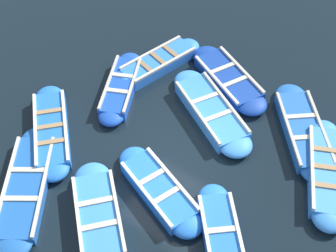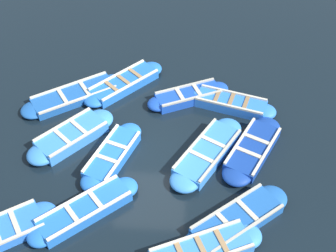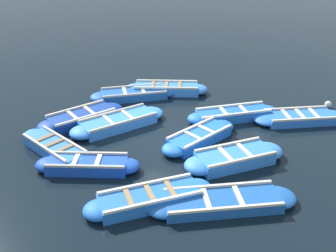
{
  "view_description": "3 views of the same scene",
  "coord_description": "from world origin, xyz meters",
  "px_view_note": "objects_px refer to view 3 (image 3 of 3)",
  "views": [
    {
      "loc": [
        6.28,
        4.15,
        10.21
      ],
      "look_at": [
        -0.68,
        -0.69,
        0.22
      ],
      "focal_mm": 50.0,
      "sensor_mm": 36.0,
      "label": 1
    },
    {
      "loc": [
        -1.35,
        10.13,
        11.34
      ],
      "look_at": [
        -0.55,
        -0.88,
        0.45
      ],
      "focal_mm": 50.0,
      "sensor_mm": 36.0,
      "label": 2
    },
    {
      "loc": [
        5.44,
        -10.4,
        6.67
      ],
      "look_at": [
        -0.07,
        0.4,
        0.27
      ],
      "focal_mm": 42.0,
      "sensor_mm": 36.0,
      "label": 3
    }
  ],
  "objects_px": {
    "boat_end_of_row": "(166,89)",
    "boat_tucked": "(134,94)",
    "boat_far_corner": "(150,199)",
    "boat_inner_gap": "(233,115)",
    "boat_outer_right": "(199,137)",
    "buoy_orange_near": "(328,104)",
    "boat_near_quay": "(55,148)",
    "boat_mid_row": "(81,117)",
    "boat_bow_out": "(300,118)",
    "boat_outer_left": "(222,202)",
    "boat_drifting": "(87,165)",
    "boat_stern_in": "(118,122)",
    "boat_centre": "(235,158)"
  },
  "relations": [
    {
      "from": "boat_far_corner",
      "to": "boat_tucked",
      "type": "relative_size",
      "value": 0.92
    },
    {
      "from": "boat_bow_out",
      "to": "boat_outer_right",
      "type": "relative_size",
      "value": 1.06
    },
    {
      "from": "boat_outer_left",
      "to": "boat_outer_right",
      "type": "height_order",
      "value": "boat_outer_right"
    },
    {
      "from": "boat_centre",
      "to": "boat_outer_left",
      "type": "bearing_deg",
      "value": -80.1
    },
    {
      "from": "boat_mid_row",
      "to": "boat_bow_out",
      "type": "bearing_deg",
      "value": 26.97
    },
    {
      "from": "boat_end_of_row",
      "to": "boat_outer_left",
      "type": "height_order",
      "value": "boat_end_of_row"
    },
    {
      "from": "boat_drifting",
      "to": "boat_outer_right",
      "type": "xyz_separation_m",
      "value": [
        2.32,
        3.08,
        0.0
      ]
    },
    {
      "from": "boat_bow_out",
      "to": "boat_stern_in",
      "type": "height_order",
      "value": "boat_stern_in"
    },
    {
      "from": "boat_drifting",
      "to": "boat_mid_row",
      "type": "bearing_deg",
      "value": 131.18
    },
    {
      "from": "boat_far_corner",
      "to": "boat_mid_row",
      "type": "distance_m",
      "value": 5.52
    },
    {
      "from": "boat_centre",
      "to": "boat_far_corner",
      "type": "bearing_deg",
      "value": -115.26
    },
    {
      "from": "boat_centre",
      "to": "boat_mid_row",
      "type": "xyz_separation_m",
      "value": [
        -5.98,
        0.15,
        -0.03
      ]
    },
    {
      "from": "boat_outer_left",
      "to": "boat_mid_row",
      "type": "xyz_separation_m",
      "value": [
        -6.34,
        2.25,
        0.03
      ]
    },
    {
      "from": "boat_outer_left",
      "to": "boat_stern_in",
      "type": "height_order",
      "value": "boat_stern_in"
    },
    {
      "from": "boat_end_of_row",
      "to": "boat_tucked",
      "type": "bearing_deg",
      "value": -132.29
    },
    {
      "from": "boat_inner_gap",
      "to": "boat_outer_right",
      "type": "distance_m",
      "value": 2.2
    },
    {
      "from": "boat_inner_gap",
      "to": "boat_mid_row",
      "type": "xyz_separation_m",
      "value": [
        -4.95,
        -2.74,
        -0.01
      ]
    },
    {
      "from": "boat_stern_in",
      "to": "boat_mid_row",
      "type": "distance_m",
      "value": 1.48
    },
    {
      "from": "boat_drifting",
      "to": "boat_end_of_row",
      "type": "bearing_deg",
      "value": 95.45
    },
    {
      "from": "boat_outer_left",
      "to": "boat_bow_out",
      "type": "distance_m",
      "value": 5.99
    },
    {
      "from": "boat_outer_left",
      "to": "boat_far_corner",
      "type": "relative_size",
      "value": 1.23
    },
    {
      "from": "boat_drifting",
      "to": "buoy_orange_near",
      "type": "distance_m",
      "value": 9.85
    },
    {
      "from": "boat_bow_out",
      "to": "boat_drifting",
      "type": "bearing_deg",
      "value": -129.27
    },
    {
      "from": "boat_end_of_row",
      "to": "boat_bow_out",
      "type": "distance_m",
      "value": 5.64
    },
    {
      "from": "boat_far_corner",
      "to": "buoy_orange_near",
      "type": "distance_m",
      "value": 9.13
    },
    {
      "from": "boat_centre",
      "to": "boat_bow_out",
      "type": "relative_size",
      "value": 0.9
    },
    {
      "from": "boat_centre",
      "to": "boat_tucked",
      "type": "xyz_separation_m",
      "value": [
        -5.38,
        2.9,
        -0.04
      ]
    },
    {
      "from": "boat_outer_right",
      "to": "buoy_orange_near",
      "type": "height_order",
      "value": "boat_outer_right"
    },
    {
      "from": "boat_end_of_row",
      "to": "boat_outer_right",
      "type": "bearing_deg",
      "value": -48.05
    },
    {
      "from": "boat_stern_in",
      "to": "boat_tucked",
      "type": "bearing_deg",
      "value": 109.2
    },
    {
      "from": "boat_near_quay",
      "to": "boat_stern_in",
      "type": "xyz_separation_m",
      "value": [
        0.81,
        2.46,
        0.0
      ]
    },
    {
      "from": "boat_tucked",
      "to": "boat_inner_gap",
      "type": "height_order",
      "value": "boat_inner_gap"
    },
    {
      "from": "boat_bow_out",
      "to": "boat_mid_row",
      "type": "distance_m",
      "value": 8.1
    },
    {
      "from": "boat_far_corner",
      "to": "buoy_orange_near",
      "type": "xyz_separation_m",
      "value": [
        3.38,
        8.48,
        -0.04
      ]
    },
    {
      "from": "boat_inner_gap",
      "to": "boat_outer_right",
      "type": "relative_size",
      "value": 0.98
    },
    {
      "from": "boat_tucked",
      "to": "boat_outer_left",
      "type": "bearing_deg",
      "value": -41.04
    },
    {
      "from": "boat_outer_left",
      "to": "buoy_orange_near",
      "type": "height_order",
      "value": "boat_outer_left"
    },
    {
      "from": "buoy_orange_near",
      "to": "boat_tucked",
      "type": "bearing_deg",
      "value": -159.97
    },
    {
      "from": "boat_inner_gap",
      "to": "boat_end_of_row",
      "type": "bearing_deg",
      "value": 162.08
    },
    {
      "from": "boat_far_corner",
      "to": "boat_drifting",
      "type": "distance_m",
      "value": 2.5
    },
    {
      "from": "boat_near_quay",
      "to": "boat_bow_out",
      "type": "bearing_deg",
      "value": 41.78
    },
    {
      "from": "boat_outer_left",
      "to": "boat_near_quay",
      "type": "bearing_deg",
      "value": 179.4
    },
    {
      "from": "buoy_orange_near",
      "to": "boat_far_corner",
      "type": "bearing_deg",
      "value": -111.74
    },
    {
      "from": "boat_near_quay",
      "to": "boat_mid_row",
      "type": "relative_size",
      "value": 0.98
    },
    {
      "from": "boat_outer_left",
      "to": "boat_inner_gap",
      "type": "distance_m",
      "value": 5.19
    },
    {
      "from": "boat_centre",
      "to": "boat_far_corner",
      "type": "xyz_separation_m",
      "value": [
        -1.36,
        -2.88,
        -0.02
      ]
    },
    {
      "from": "boat_near_quay",
      "to": "boat_tucked",
      "type": "relative_size",
      "value": 0.99
    },
    {
      "from": "boat_near_quay",
      "to": "boat_mid_row",
      "type": "bearing_deg",
      "value": 106.52
    },
    {
      "from": "boat_centre",
      "to": "boat_drifting",
      "type": "distance_m",
      "value": 4.46
    },
    {
      "from": "boat_mid_row",
      "to": "boat_far_corner",
      "type": "bearing_deg",
      "value": -33.24
    }
  ]
}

